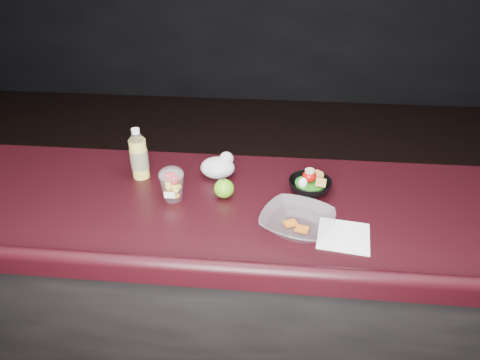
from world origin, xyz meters
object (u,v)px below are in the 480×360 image
Objects in this scene: fruit_cup at (172,183)px; lemonade_bottle at (139,157)px; green_apple at (224,188)px; takeout_bowl at (297,222)px; snack_bowl at (310,185)px.

lemonade_bottle is at bearing 138.44° from fruit_cup.
green_apple reaches higher than takeout_bowl.
green_apple is (0.18, 0.03, -0.03)m from fruit_cup.
snack_bowl is 0.23m from takeout_bowl.
fruit_cup is at bearing 162.93° from takeout_bowl.
fruit_cup reaches higher than takeout_bowl.
green_apple is at bearing -17.71° from lemonade_bottle.
green_apple is 0.31m from snack_bowl.
takeout_bowl is at bearing -32.87° from green_apple.
lemonade_bottle reaches higher than fruit_cup.
fruit_cup is at bearing -169.75° from green_apple.
green_apple is 0.46× the size of snack_bowl.
takeout_bowl is (0.60, -0.27, -0.06)m from lemonade_bottle.
snack_bowl reaches higher than green_apple.
lemonade_bottle is at bearing 162.29° from green_apple.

